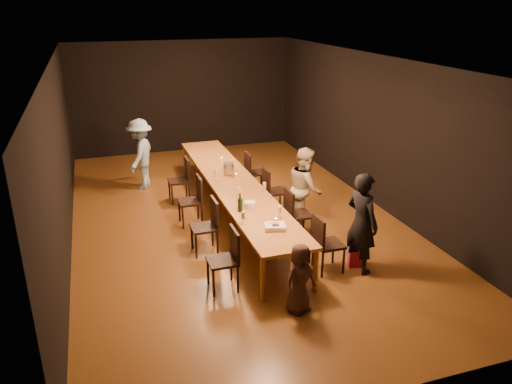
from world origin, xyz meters
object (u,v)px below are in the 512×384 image
object	(u,v)px
chair_right_0	(329,243)
woman_tan	(305,188)
ice_bucket	(228,169)
birthday_cake	(275,227)
chair_right_2	(275,191)
chair_left_2	(190,201)
table	(233,184)
chair_left_3	(179,180)
chair_right_3	(256,172)
woman_birthday	(362,223)
chair_left_1	(204,227)
child	(300,278)
man_blue	(141,154)
plate_stack	(250,205)
chair_right_1	(299,214)
chair_left_0	(222,260)
champagne_bottle	(240,202)

from	to	relation	value
chair_right_0	woman_tan	xyz separation A→B (m)	(0.30, 1.63, 0.30)
ice_bucket	birthday_cake	bearing A→B (deg)	-90.00
chair_right_2	chair_left_2	world-z (taller)	same
table	chair_right_0	distance (m)	2.56
chair_left_2	chair_left_3	bearing A→B (deg)	0.00
chair_right_2	chair_right_3	distance (m)	1.20
woman_birthday	birthday_cake	xyz separation A→B (m)	(-1.29, 0.33, -0.02)
chair_right_0	woman_tan	bearing A→B (deg)	169.56
chair_left_1	chair_left_3	xyz separation A→B (m)	(0.00, 2.40, 0.00)
table	ice_bucket	bearing A→B (deg)	86.35
child	chair_right_0	bearing A→B (deg)	23.07
chair_left_1	man_blue	distance (m)	3.55
chair_right_2	woman_tan	size ratio (longest dim) A/B	0.61
chair_left_1	birthday_cake	distance (m)	1.38
chair_left_2	ice_bucket	world-z (taller)	ice_bucket
plate_stack	chair_left_1	bearing A→B (deg)	171.94
chair_right_0	chair_left_1	distance (m)	2.08
chair_right_1	child	distance (m)	2.23
woman_tan	ice_bucket	distance (m)	1.66
chair_left_0	woman_tan	world-z (taller)	woman_tan
chair_left_3	plate_stack	bearing A→B (deg)	-163.01
chair_left_0	ice_bucket	xyz separation A→B (m)	(0.88, 2.85, 0.40)
man_blue	chair_left_1	bearing A→B (deg)	35.20
table	woman_birthday	size ratio (longest dim) A/B	3.72
chair_right_1	child	size ratio (longest dim) A/B	0.93
table	child	size ratio (longest dim) A/B	6.02
ice_bucket	chair_right_1	bearing A→B (deg)	-63.46
child	plate_stack	distance (m)	1.98
chair_right_2	champagne_bottle	world-z (taller)	champagne_bottle
chair_right_0	chair_right_2	xyz separation A→B (m)	(0.00, 2.40, 0.00)
chair_left_0	plate_stack	size ratio (longest dim) A/B	4.96
chair_right_1	chair_left_0	size ratio (longest dim) A/B	1.00
chair_right_2	chair_right_1	bearing A→B (deg)	-0.00
chair_left_3	chair_left_0	bearing A→B (deg)	-180.00
table	champagne_bottle	size ratio (longest dim) A/B	17.89
chair_left_1	chair_right_2	bearing A→B (deg)	-54.78
chair_left_3	plate_stack	world-z (taller)	chair_left_3
man_blue	champagne_bottle	size ratio (longest dim) A/B	4.69
champagne_bottle	man_blue	bearing A→B (deg)	108.26
chair_right_3	man_blue	world-z (taller)	man_blue
chair_right_1	birthday_cake	xyz separation A→B (m)	(-0.82, -1.01, 0.32)
chair_left_2	plate_stack	xyz separation A→B (m)	(0.77, -1.31, 0.34)
chair_right_1	ice_bucket	bearing A→B (deg)	-153.46
table	man_blue	distance (m)	2.72
chair_right_1	chair_left_0	xyz separation A→B (m)	(-1.70, -1.20, 0.00)
chair_right_2	chair_left_2	bearing A→B (deg)	-90.00
chair_left_0	woman_birthday	distance (m)	2.20
man_blue	child	xyz separation A→B (m)	(1.49, -5.54, -0.29)
table	chair_right_1	distance (m)	1.49
chair_right_3	chair_left_1	world-z (taller)	same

